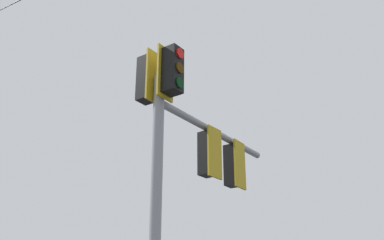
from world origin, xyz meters
name	(u,v)px	position (x,y,z in m)	size (l,w,h in m)	color
signal_mast_assembly	(184,156)	(0.43, 1.11, 4.65)	(0.96, 3.94, 6.54)	gray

